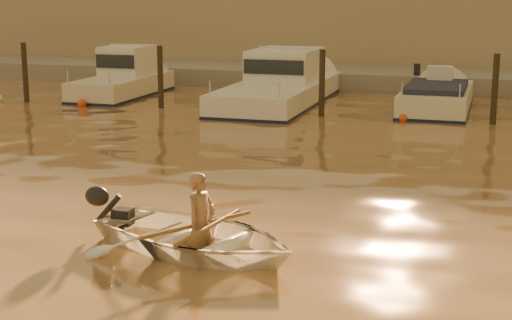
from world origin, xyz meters
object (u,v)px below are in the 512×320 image
(moored_boat_2, at_px, (279,84))
(moored_boat_3, at_px, (436,103))
(person, at_px, (201,223))
(dinghy, at_px, (196,236))
(moored_boat_1, at_px, (122,79))
(waterfront_building, at_px, (390,19))

(moored_boat_2, bearing_deg, moored_boat_3, 0.00)
(person, bearing_deg, moored_boat_3, 8.89)
(dinghy, distance_m, moored_boat_1, 17.37)
(person, relative_size, moored_boat_1, 0.26)
(dinghy, xyz_separation_m, moored_boat_1, (-8.74, 15.00, 0.40))
(dinghy, distance_m, moored_boat_3, 15.18)
(moored_boat_1, xyz_separation_m, moored_boat_2, (5.85, 0.00, 0.00))
(person, height_order, waterfront_building, waterfront_building)
(person, distance_m, waterfront_building, 26.12)
(moored_boat_3, bearing_deg, dinghy, -98.69)
(person, bearing_deg, moored_boat_1, 47.66)
(person, relative_size, waterfront_building, 0.03)
(dinghy, relative_size, person, 2.22)
(moored_boat_1, bearing_deg, moored_boat_2, 0.00)
(moored_boat_1, bearing_deg, person, -59.55)
(moored_boat_2, xyz_separation_m, waterfront_building, (2.14, 11.00, 1.77))
(waterfront_building, bearing_deg, dinghy, -88.35)
(moored_boat_2, height_order, waterfront_building, waterfront_building)
(dinghy, bearing_deg, moored_boat_2, 28.12)
(moored_boat_3, bearing_deg, moored_boat_1, 180.00)
(person, height_order, moored_boat_2, moored_boat_2)
(moored_boat_2, xyz_separation_m, moored_boat_3, (5.18, 0.00, -0.40))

